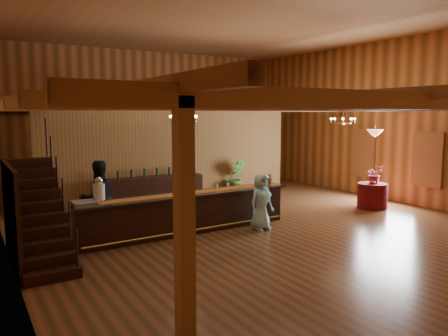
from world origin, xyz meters
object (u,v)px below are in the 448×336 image
beverage_dispenser (99,191)px  guest (261,202)px  round_table (372,196)px  floor_plant (235,177)px  raffle_drum (266,179)px  backbar_shelf (151,191)px  chandelier_left (184,119)px  tasting_bar (187,213)px  pendant_lamp (375,133)px  staff_second (98,198)px  chandelier_right (343,120)px  bartender (185,198)px

beverage_dispenser → guest: beverage_dispenser is taller
round_table → floor_plant: bearing=123.6°
raffle_drum → backbar_shelf: size_ratio=0.10×
beverage_dispenser → chandelier_left: bearing=19.1°
tasting_bar → beverage_dispenser: size_ratio=9.94×
tasting_bar → raffle_drum: size_ratio=17.55×
backbar_shelf → round_table: bearing=-29.3°
round_table → guest: bearing=-176.5°
chandelier_left → raffle_drum: bearing=-20.7°
tasting_bar → backbar_shelf: (0.41, 3.44, -0.02)m
pendant_lamp → chandelier_left: bearing=167.3°
staff_second → backbar_shelf: bearing=-140.0°
chandelier_right → chandelier_left: bearing=179.1°
beverage_dispenser → guest: (3.96, -0.73, -0.54)m
backbar_shelf → chandelier_right: 6.77m
bartender → guest: guest is taller
chandelier_left → guest: chandelier_left is taller
bartender → tasting_bar: bearing=66.3°
guest → chandelier_left: bearing=122.8°
raffle_drum → chandelier_left: 2.85m
tasting_bar → raffle_drum: bearing=-1.1°
chandelier_right → staff_second: (-8.19, 0.06, -1.83)m
chandelier_right → staff_second: chandelier_right is taller
bartender → floor_plant: bearing=-142.1°
bartender → floor_plant: size_ratio=1.07×
backbar_shelf → pendant_lamp: size_ratio=3.80×
backbar_shelf → chandelier_left: chandelier_left is taller
raffle_drum → staff_second: bearing=170.2°
round_table → backbar_shelf: bearing=146.4°
pendant_lamp → guest: size_ratio=0.61×
guest → bartender: bearing=125.2°
beverage_dispenser → floor_plant: bearing=30.8°
raffle_drum → pendant_lamp: bearing=-7.9°
raffle_drum → backbar_shelf: 4.05m
pendant_lamp → floor_plant: bearing=123.6°
tasting_bar → floor_plant: 5.07m
bartender → staff_second: size_ratio=0.79×
beverage_dispenser → pendant_lamp: 8.59m
raffle_drum → floor_plant: floor_plant is taller
raffle_drum → bartender: bartender is taller
beverage_dispenser → tasting_bar: bearing=0.8°
raffle_drum → round_table: size_ratio=0.37×
pendant_lamp → floor_plant: (-2.63, 3.96, -1.72)m
chandelier_left → round_table: bearing=-12.7°
tasting_bar → round_table: size_ratio=6.47×
tasting_bar → beverage_dispenser: (-2.19, -0.03, 0.77)m
raffle_drum → chandelier_left: (-2.15, 0.81, 1.69)m
tasting_bar → bartender: size_ratio=4.06×
tasting_bar → bartender: (0.32, 0.77, 0.23)m
beverage_dispenser → raffle_drum: size_ratio=1.76×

